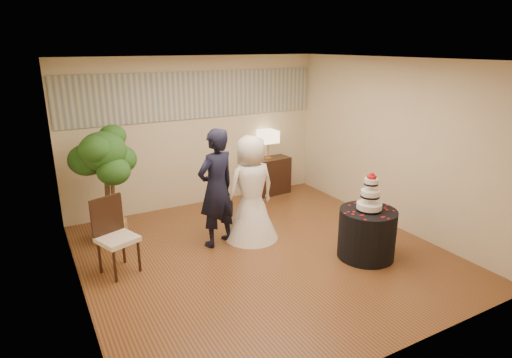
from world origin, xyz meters
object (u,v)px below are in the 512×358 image
wedding_cake (370,192)px  side_chair (117,237)px  groom (216,188)px  cake_table (367,234)px  bride (251,188)px  console (268,176)px  ficus_tree (107,185)px  table_lamp (268,145)px

wedding_cake → side_chair: (-3.26, 1.28, -0.48)m
groom → cake_table: 2.32m
groom → cake_table: bearing=123.0°
bride → side_chair: (-2.10, -0.10, -0.32)m
groom → console: groom is taller
groom → ficus_tree: 1.71m
ficus_tree → table_lamp: bearing=12.1°
groom → bride: (0.57, -0.05, -0.08)m
cake_table → side_chair: bearing=158.5°
groom → wedding_cake: 2.25m
cake_table → side_chair: 3.51m
cake_table → ficus_tree: 3.99m
groom → ficus_tree: bearing=-50.7°
cake_table → ficus_tree: bearing=143.0°
side_chair → table_lamp: bearing=7.2°
wedding_cake → table_lamp: (0.14, 3.08, 0.04)m
table_lamp → side_chair: size_ratio=0.55×
console → cake_table: bearing=-97.0°
table_lamp → groom: bearing=-138.7°
console → table_lamp: 0.67m
groom → console: size_ratio=2.01×
side_chair → ficus_tree: bearing=63.9°
bride → cake_table: (1.16, -1.39, -0.48)m
cake_table → groom: bearing=140.3°
ficus_tree → wedding_cake: bearing=-37.0°
groom → cake_table: groom is taller
ficus_tree → side_chair: (-0.10, -1.09, -0.40)m
bride → side_chair: bride is taller
wedding_cake → console: bearing=87.4°
table_lamp → side_chair: table_lamp is taller
groom → bride: 0.58m
bride → cake_table: bride is taller
cake_table → ficus_tree: size_ratio=0.44×
console → ficus_tree: ficus_tree is taller
console → side_chair: side_chair is taller
wedding_cake → side_chair: wedding_cake is taller
ficus_tree → side_chair: ficus_tree is taller
wedding_cake → side_chair: 3.54m
console → table_lamp: (0.00, 0.00, 0.67)m
bride → wedding_cake: size_ratio=2.99×
wedding_cake → side_chair: bearing=158.5°
groom → side_chair: bearing=-11.5°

